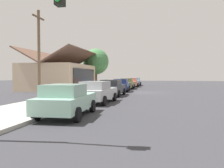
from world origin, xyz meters
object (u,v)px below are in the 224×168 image
object	(u,v)px
car_olive	(127,83)
shade_tree	(96,62)
car_silver	(97,92)
utility_pole_wooden	(39,53)
traffic_light_main	(11,25)
fire_hydrant_red	(117,86)
car_coral	(132,82)
car_charcoal	(112,88)
car_navy	(121,85)
car_skyblue	(136,81)
car_seafoam	(67,100)

from	to	relation	value
car_olive	shade_tree	size ratio (longest dim) A/B	0.74
car_silver	utility_pole_wooden	bearing A→B (deg)	76.89
traffic_light_main	fire_hydrant_red	xyz separation A→B (m)	(26.28, 1.66, -2.99)
car_olive	fire_hydrant_red	bearing A→B (deg)	124.82
utility_pole_wooden	fire_hydrant_red	distance (m)	15.76
car_silver	traffic_light_main	distance (m)	10.18
traffic_light_main	utility_pole_wooden	bearing A→B (deg)	26.33
car_coral	utility_pole_wooden	size ratio (longest dim) A/B	0.64
car_charcoal	car_navy	size ratio (longest dim) A/B	1.05
car_charcoal	car_skyblue	world-z (taller)	same
car_seafoam	traffic_light_main	xyz separation A→B (m)	(-4.34, -0.14, 2.68)
shade_tree	fire_hydrant_red	distance (m)	7.52
car_seafoam	fire_hydrant_red	xyz separation A→B (m)	(21.95, 1.52, -0.32)
car_charcoal	car_coral	world-z (taller)	same
car_charcoal	utility_pole_wooden	xyz separation A→B (m)	(-4.23, 5.47, 3.11)
car_silver	shade_tree	xyz separation A→B (m)	(21.07, 6.05, 3.55)
car_coral	car_skyblue	world-z (taller)	same
car_coral	car_skyblue	bearing A→B (deg)	-2.53
car_navy	car_coral	xyz separation A→B (m)	(11.74, -0.05, 0.00)
utility_pole_wooden	car_skyblue	bearing A→B (deg)	-11.42
car_seafoam	car_coral	size ratio (longest dim) A/B	0.93
car_skyblue	utility_pole_wooden	world-z (taller)	utility_pole_wooden
car_seafoam	utility_pole_wooden	size ratio (longest dim) A/B	0.60
traffic_light_main	fire_hydrant_red	bearing A→B (deg)	3.61
car_coral	utility_pole_wooden	bearing A→B (deg)	163.89
car_skyblue	car_silver	bearing A→B (deg)	179.13
car_charcoal	fire_hydrant_red	xyz separation A→B (m)	(10.62, 1.47, -0.32)
car_coral	car_seafoam	bearing A→B (deg)	178.11
car_charcoal	traffic_light_main	distance (m)	15.89
shade_tree	car_navy	bearing A→B (deg)	-147.72
car_navy	utility_pole_wooden	world-z (taller)	utility_pole_wooden
car_navy	car_skyblue	world-z (taller)	same
car_olive	car_coral	world-z (taller)	same
car_seafoam	fire_hydrant_red	distance (m)	22.00
car_olive	car_coral	distance (m)	5.92
car_charcoal	car_olive	distance (m)	11.62
traffic_light_main	utility_pole_wooden	world-z (taller)	utility_pole_wooden
car_olive	car_coral	size ratio (longest dim) A/B	1.02
car_silver	car_navy	world-z (taller)	same
traffic_light_main	car_navy	bearing A→B (deg)	0.58
car_navy	traffic_light_main	xyz separation A→B (m)	(-21.47, -0.22, 2.68)
car_navy	car_skyblue	xyz separation A→B (m)	(17.44, -0.11, 0.00)
car_coral	traffic_light_main	bearing A→B (deg)	178.34
car_charcoal	car_seafoam	bearing A→B (deg)	-178.65
car_skyblue	traffic_light_main	bearing A→B (deg)	179.31
car_silver	shade_tree	bearing A→B (deg)	19.15
utility_pole_wooden	car_seafoam	bearing A→B (deg)	-142.11
car_seafoam	car_charcoal	size ratio (longest dim) A/B	0.93
car_seafoam	car_olive	distance (m)	22.95
car_silver	traffic_light_main	xyz separation A→B (m)	(-9.82, -0.12, 2.67)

